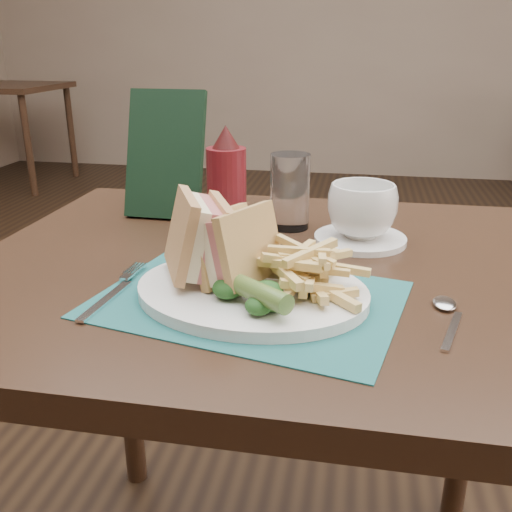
{
  "coord_description": "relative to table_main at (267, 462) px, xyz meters",
  "views": [
    {
      "loc": [
        0.13,
        -1.29,
        1.06
      ],
      "look_at": [
        0.0,
        -0.6,
        0.8
      ],
      "focal_mm": 40.0,
      "sensor_mm": 36.0,
      "label": 1
    }
  ],
  "objects": [
    {
      "name": "plate",
      "position": [
        0.0,
        -0.13,
        0.38
      ],
      "size": [
        0.33,
        0.28,
        0.01
      ],
      "primitive_type": null,
      "rotation": [
        0.0,
        0.0,
        -0.13
      ],
      "color": "white",
      "rests_on": "placemat"
    },
    {
      "name": "fork",
      "position": [
        -0.18,
        -0.15,
        0.38
      ],
      "size": [
        0.05,
        0.17,
        0.01
      ],
      "primitive_type": null,
      "rotation": [
        0.0,
        0.0,
        -0.09
      ],
      "color": "silver",
      "rests_on": "placemat"
    },
    {
      "name": "ketchup_bottle",
      "position": [
        -0.09,
        0.1,
        0.47
      ],
      "size": [
        0.07,
        0.07,
        0.19
      ],
      "primitive_type": null,
      "rotation": [
        0.0,
        0.0,
        0.01
      ],
      "color": "#550E13",
      "rests_on": "table_main"
    },
    {
      "name": "sandwich_half_b",
      "position": [
        -0.04,
        -0.12,
        0.44
      ],
      "size": [
        0.12,
        0.13,
        0.1
      ],
      "primitive_type": null,
      "rotation": [
        0.0,
        -0.24,
        -0.48
      ],
      "color": "tan",
      "rests_on": "plate"
    },
    {
      "name": "fries_pile",
      "position": [
        0.07,
        -0.12,
        0.42
      ],
      "size": [
        0.18,
        0.2,
        0.06
      ],
      "primitive_type": null,
      "color": "#E0BF70",
      "rests_on": "plate"
    },
    {
      "name": "placemat",
      "position": [
        -0.0,
        -0.14,
        0.38
      ],
      "size": [
        0.42,
        0.34,
        0.0
      ],
      "primitive_type": "cube",
      "rotation": [
        0.0,
        0.0,
        -0.21
      ],
      "color": "#1C5A59",
      "rests_on": "table_main"
    },
    {
      "name": "wall_back",
      "position": [
        0.0,
        4.0,
        -0.38
      ],
      "size": [
        6.0,
        0.0,
        6.0
      ],
      "primitive_type": "plane",
      "rotation": [
        1.57,
        0.0,
        0.0
      ],
      "color": "gray",
      "rests_on": "ground"
    },
    {
      "name": "sandwich_half_a",
      "position": [
        -0.09,
        -0.12,
        0.45
      ],
      "size": [
        0.12,
        0.14,
        0.11
      ],
      "primitive_type": null,
      "rotation": [
        0.0,
        0.24,
        0.44
      ],
      "color": "tan",
      "rests_on": "plate"
    },
    {
      "name": "drinking_glass",
      "position": [
        0.01,
        0.17,
        0.44
      ],
      "size": [
        0.08,
        0.08,
        0.13
      ],
      "primitive_type": "cylinder",
      "rotation": [
        0.0,
        0.0,
        -0.21
      ],
      "color": "white",
      "rests_on": "table_main"
    },
    {
      "name": "pickle_spear",
      "position": [
        0.01,
        -0.19,
        0.41
      ],
      "size": [
        0.11,
        0.1,
        0.03
      ],
      "primitive_type": "cylinder",
      "rotation": [
        1.54,
        0.0,
        0.88
      ],
      "color": "#436125",
      "rests_on": "plate"
    },
    {
      "name": "table_main",
      "position": [
        0.0,
        0.0,
        0.0
      ],
      "size": [
        0.9,
        0.75,
        0.75
      ],
      "primitive_type": null,
      "color": "black",
      "rests_on": "ground"
    },
    {
      "name": "kale_garnish",
      "position": [
        0.01,
        -0.19,
        0.41
      ],
      "size": [
        0.11,
        0.08,
        0.03
      ],
      "primitive_type": null,
      "color": "#163B15",
      "rests_on": "plate"
    },
    {
      "name": "coffee_cup",
      "position": [
        0.13,
        0.11,
        0.43
      ],
      "size": [
        0.16,
        0.16,
        0.09
      ],
      "primitive_type": "imported",
      "rotation": [
        0.0,
        0.0,
        0.73
      ],
      "color": "white",
      "rests_on": "saucer"
    },
    {
      "name": "check_presenter",
      "position": [
        -0.23,
        0.21,
        0.49
      ],
      "size": [
        0.15,
        0.09,
        0.23
      ],
      "primitive_type": "cube",
      "rotation": [
        -0.31,
        0.0,
        -0.03
      ],
      "color": "black",
      "rests_on": "table_main"
    },
    {
      "name": "saucer",
      "position": [
        0.13,
        0.11,
        0.38
      ],
      "size": [
        0.2,
        0.2,
        0.01
      ],
      "primitive_type": "cylinder",
      "rotation": [
        0.0,
        0.0,
        0.42
      ],
      "color": "white",
      "rests_on": "table_main"
    },
    {
      "name": "table_bg_left",
      "position": [
        -2.57,
        3.19,
        0.0
      ],
      "size": [
        0.9,
        0.75,
        0.75
      ],
      "primitive_type": null,
      "color": "black",
      "rests_on": "ground"
    },
    {
      "name": "floor",
      "position": [
        0.0,
        0.5,
        -0.38
      ],
      "size": [
        7.0,
        7.0,
        0.0
      ],
      "primitive_type": "plane",
      "color": "black",
      "rests_on": "ground"
    },
    {
      "name": "spoon",
      "position": [
        0.24,
        -0.16,
        0.38
      ],
      "size": [
        0.07,
        0.15,
        0.01
      ],
      "primitive_type": null,
      "rotation": [
        0.0,
        0.0,
        -0.28
      ],
      "color": "silver",
      "rests_on": "table_main"
    }
  ]
}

